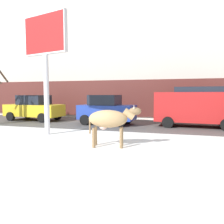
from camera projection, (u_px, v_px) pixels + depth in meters
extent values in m
plane|color=white|center=(67.00, 156.00, 6.73)|extent=(120.00, 120.00, 0.00)
cube|color=#514F4C|center=(123.00, 124.00, 13.94)|extent=(60.00, 5.60, 0.01)
cube|color=beige|center=(139.00, 42.00, 19.17)|extent=(44.00, 6.00, 13.00)
cube|color=#5B2823|center=(132.00, 98.00, 16.64)|extent=(43.12, 0.10, 2.80)
ellipsoid|color=tan|center=(108.00, 119.00, 7.85)|extent=(1.49, 0.86, 0.64)
cylinder|color=olive|center=(122.00, 136.00, 8.05)|extent=(0.12, 0.12, 0.70)
cylinder|color=olive|center=(121.00, 138.00, 7.66)|extent=(0.12, 0.12, 0.70)
cylinder|color=olive|center=(96.00, 136.00, 8.14)|extent=(0.12, 0.12, 0.70)
cylinder|color=olive|center=(94.00, 138.00, 7.75)|extent=(0.12, 0.12, 0.70)
cylinder|color=tan|center=(129.00, 114.00, 7.77)|extent=(0.52, 0.35, 0.44)
ellipsoid|color=olive|center=(135.00, 111.00, 7.74)|extent=(0.48, 0.32, 0.28)
cone|color=beige|center=(134.00, 107.00, 7.84)|extent=(0.08, 0.12, 0.15)
cone|color=beige|center=(134.00, 107.00, 7.62)|extent=(0.08, 0.12, 0.15)
cylinder|color=olive|center=(90.00, 125.00, 7.92)|extent=(0.06, 0.06, 0.60)
ellipsoid|color=beige|center=(103.00, 127.00, 7.89)|extent=(0.32, 0.29, 0.20)
cylinder|color=silver|center=(47.00, 94.00, 10.19)|extent=(0.24, 0.24, 3.80)
cube|color=silver|center=(45.00, 34.00, 9.97)|extent=(2.50, 0.79, 1.82)
cube|color=red|center=(45.00, 34.00, 9.94)|extent=(2.37, 0.72, 1.70)
cube|color=gold|center=(34.00, 110.00, 15.92)|extent=(4.31, 2.04, 0.84)
cube|color=#1E232D|center=(34.00, 100.00, 15.86)|extent=(2.10, 1.68, 0.68)
cylinder|color=black|center=(57.00, 115.00, 16.31)|extent=(0.65, 0.26, 0.64)
cylinder|color=black|center=(42.00, 118.00, 14.66)|extent=(0.65, 0.26, 0.64)
cylinder|color=black|center=(28.00, 114.00, 17.24)|extent=(0.65, 0.26, 0.64)
cylinder|color=black|center=(11.00, 116.00, 15.60)|extent=(0.65, 0.26, 0.64)
cube|color=#233D9E|center=(107.00, 112.00, 13.82)|extent=(3.61, 1.93, 0.90)
cube|color=#1E232D|center=(105.00, 100.00, 13.81)|extent=(1.90, 1.61, 0.64)
cylinder|color=black|center=(128.00, 118.00, 14.26)|extent=(0.65, 0.26, 0.64)
cylinder|color=black|center=(120.00, 122.00, 12.67)|extent=(0.65, 0.26, 0.64)
cylinder|color=black|center=(96.00, 117.00, 15.04)|extent=(0.65, 0.26, 0.64)
cylinder|color=black|center=(85.00, 120.00, 13.45)|extent=(0.65, 0.26, 0.64)
cube|color=red|center=(196.00, 107.00, 12.66)|extent=(4.72, 2.21, 1.70)
cube|color=#1E232D|center=(202.00, 90.00, 12.47)|extent=(3.11, 1.87, 0.30)
cylinder|color=black|center=(222.00, 121.00, 13.10)|extent=(0.65, 0.26, 0.64)
cylinder|color=black|center=(171.00, 119.00, 14.13)|extent=(0.65, 0.26, 0.64)
cylinder|color=black|center=(168.00, 122.00, 12.35)|extent=(0.65, 0.26, 0.64)
cylinder|color=#282833|center=(107.00, 113.00, 17.35)|extent=(0.24, 0.24, 0.88)
cube|color=#386B42|center=(107.00, 103.00, 17.28)|extent=(0.36, 0.22, 0.64)
sphere|color=beige|center=(107.00, 98.00, 17.25)|extent=(0.20, 0.20, 0.20)
cylinder|color=#4C3828|center=(1.00, 73.00, 13.53)|extent=(0.30, 1.32, 1.08)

